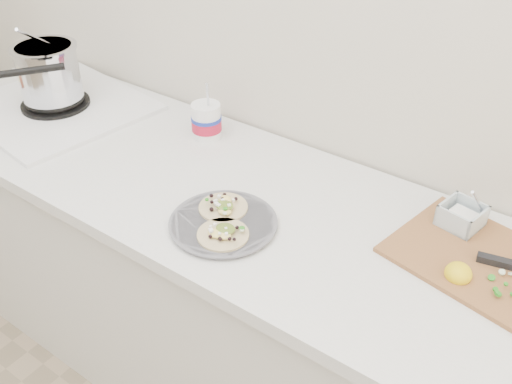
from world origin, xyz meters
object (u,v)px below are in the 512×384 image
Objects in this scene: tub at (207,118)px; cutboard at (490,258)px; stove at (52,85)px; taco_plate at (223,220)px.

tub is 0.44× the size of cutboard.
cutboard is (1.46, 0.08, -0.07)m from stove.
tub reaches higher than cutboard.
tub is (-0.32, 0.33, 0.05)m from taco_plate.
stove is 1.30× the size of cutboard.
stove is 0.57m from tub.
tub is (0.55, 0.16, -0.02)m from stove.
stove is at bearing -164.04° from tub.
cutboard is (0.59, 0.25, -0.00)m from taco_plate.
stove reaches higher than cutboard.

